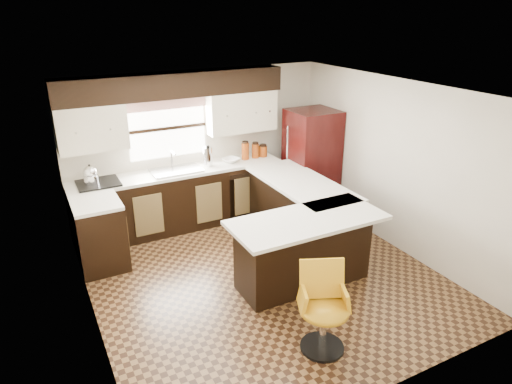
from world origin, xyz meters
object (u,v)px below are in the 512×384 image
bar_chair (324,311)px  peninsula_long (297,214)px  peninsula_return (303,251)px  refrigerator (311,162)px

bar_chair → peninsula_long: bearing=87.7°
peninsula_return → refrigerator: refrigerator is taller
peninsula_long → peninsula_return: size_ratio=1.18×
peninsula_return → bar_chair: bearing=-113.3°
refrigerator → bar_chair: 3.50m
peninsula_long → peninsula_return: (-0.53, -0.97, 0.00)m
bar_chair → peninsula_return: bearing=90.0°
peninsula_long → bar_chair: size_ratio=2.09×
refrigerator → peninsula_return: bearing=-126.0°
peninsula_long → bar_chair: bearing=-115.7°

